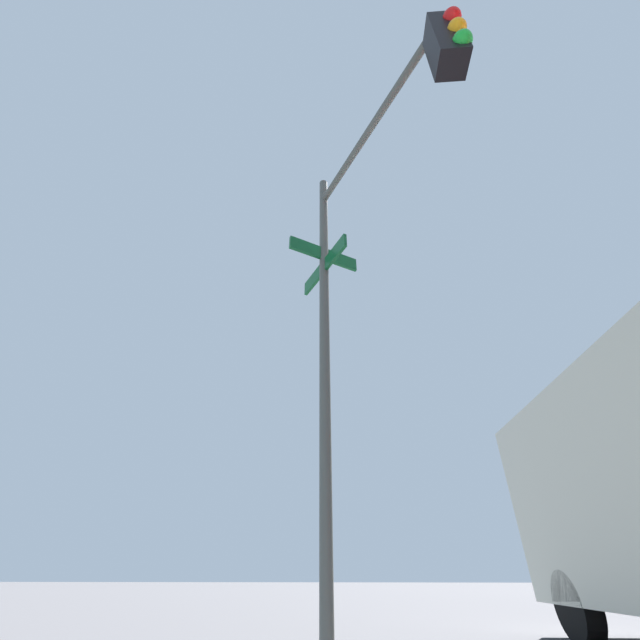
% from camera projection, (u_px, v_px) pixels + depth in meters
% --- Properties ---
extents(traffic_signal_near, '(2.83, 1.90, 6.01)m').
position_uv_depth(traffic_signal_near, '(372.00, 212.00, 4.20)').
color(traffic_signal_near, '#474C47').
rests_on(traffic_signal_near, ground_plane).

